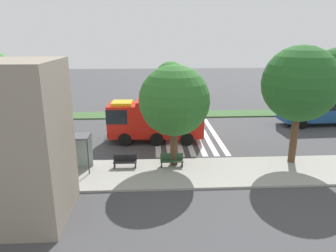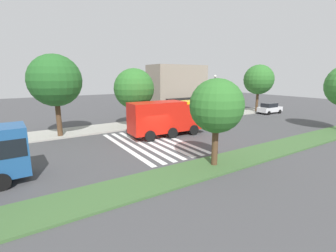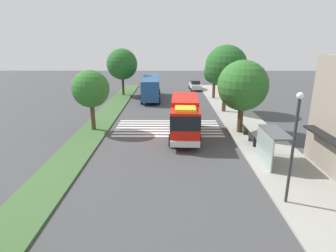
% 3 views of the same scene
% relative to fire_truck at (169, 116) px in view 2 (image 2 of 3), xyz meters
% --- Properties ---
extents(ground_plane, '(120.00, 120.00, 0.00)m').
position_rel_fire_truck_xyz_m(ground_plane, '(-2.10, -1.57, -2.05)').
color(ground_plane, '#424244').
extents(sidewalk, '(60.00, 4.71, 0.14)m').
position_rel_fire_truck_xyz_m(sidewalk, '(-2.10, 6.89, -1.98)').
color(sidewalk, '#9E9B93').
rests_on(sidewalk, ground_plane).
extents(median_strip, '(60.00, 3.00, 0.14)m').
position_rel_fire_truck_xyz_m(median_strip, '(-2.10, -9.18, -1.98)').
color(median_strip, '#3D6033').
rests_on(median_strip, ground_plane).
extents(crosswalk, '(5.85, 10.99, 0.01)m').
position_rel_fire_truck_xyz_m(crosswalk, '(-3.04, -1.57, -2.04)').
color(crosswalk, silver).
rests_on(crosswalk, ground_plane).
extents(fire_truck, '(8.42, 3.02, 3.66)m').
position_rel_fire_truck_xyz_m(fire_truck, '(0.00, 0.00, 0.00)').
color(fire_truck, red).
rests_on(fire_truck, ground_plane).
extents(parked_car_mid, '(4.45, 2.10, 1.77)m').
position_rel_fire_truck_xyz_m(parked_car_mid, '(22.34, 3.33, -1.15)').
color(parked_car_mid, silver).
rests_on(parked_car_mid, ground_plane).
extents(bus_stop_shelter, '(3.50, 1.40, 2.46)m').
position_rel_fire_truck_xyz_m(bus_stop_shelter, '(6.05, 5.85, -0.16)').
color(bus_stop_shelter, '#4C4C51').
rests_on(bus_stop_shelter, sidewalk).
extents(bench_near_shelter, '(1.60, 0.50, 0.90)m').
position_rel_fire_truck_xyz_m(bench_near_shelter, '(2.05, 5.88, -1.46)').
color(bench_near_shelter, black).
rests_on(bench_near_shelter, sidewalk).
extents(bench_west_of_shelter, '(1.60, 0.50, 0.90)m').
position_rel_fire_truck_xyz_m(bench_west_of_shelter, '(-1.20, 5.88, -1.46)').
color(bench_west_of_shelter, '#2D472D').
rests_on(bench_west_of_shelter, sidewalk).
extents(street_lamp, '(0.36, 0.36, 6.23)m').
position_rel_fire_truck_xyz_m(street_lamp, '(11.32, 5.13, 1.76)').
color(street_lamp, '#2D2D30').
rests_on(street_lamp, sidewalk).
extents(storefront_building, '(9.12, 5.36, 7.92)m').
position_rel_fire_truck_xyz_m(storefront_building, '(9.04, 11.52, 1.91)').
color(storefront_building, gray).
rests_on(storefront_building, ground_plane).
extents(sidewalk_tree_west, '(5.17, 5.17, 8.26)m').
position_rel_fire_truck_xyz_m(sidewalk_tree_west, '(-9.93, 5.53, 3.74)').
color(sidewalk_tree_west, '#513823').
rests_on(sidewalk_tree_west, sidewalk).
extents(sidewalk_tree_center, '(4.81, 4.81, 7.01)m').
position_rel_fire_truck_xyz_m(sidewalk_tree_center, '(-1.37, 5.53, 2.67)').
color(sidewalk_tree_center, '#513823').
rests_on(sidewalk_tree_center, sidewalk).
extents(sidewalk_tree_far_east, '(5.00, 5.00, 7.96)m').
position_rel_fire_truck_xyz_m(sidewalk_tree_far_east, '(21.80, 5.53, 3.52)').
color(sidewalk_tree_far_east, '#513823').
rests_on(sidewalk_tree_far_east, sidewalk).
extents(median_tree_west, '(3.68, 3.68, 6.01)m').
position_rel_fire_truck_xyz_m(median_tree_west, '(-2.09, -9.18, 2.23)').
color(median_tree_west, '#513823').
rests_on(median_tree_west, median_strip).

